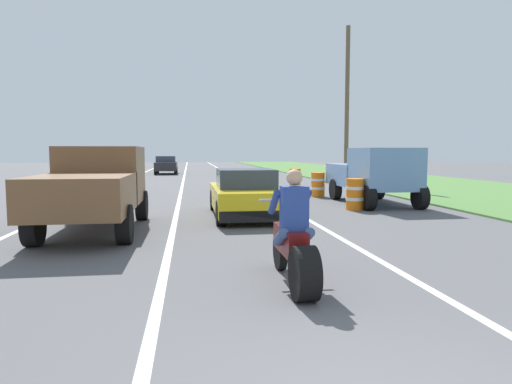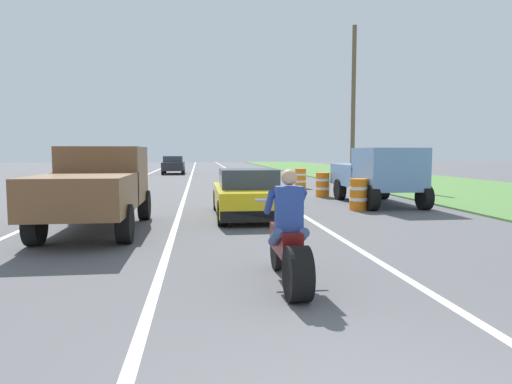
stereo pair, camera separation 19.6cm
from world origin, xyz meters
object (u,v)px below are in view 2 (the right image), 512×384
sports_car_yellow (248,195)px  pickup_truck_left_lane_brown (97,184)px  construction_barrel_mid (323,185)px  construction_barrel_far (300,178)px  motorcycle_with_rider (289,245)px  construction_barrel_nearest (358,194)px  distant_car_far_ahead (173,165)px  pickup_truck_right_shoulder_light_blue (378,173)px

sports_car_yellow → pickup_truck_left_lane_brown: bearing=-152.7°
construction_barrel_mid → construction_barrel_far: bearing=88.9°
motorcycle_with_rider → pickup_truck_left_lane_brown: pickup_truck_left_lane_brown is taller
sports_car_yellow → construction_barrel_nearest: size_ratio=4.30×
construction_barrel_nearest → distant_car_far_ahead: 26.21m
construction_barrel_far → motorcycle_with_rider: bearing=-103.2°
construction_barrel_nearest → construction_barrel_far: size_ratio=1.00×
pickup_truck_right_shoulder_light_blue → construction_barrel_far: bearing=98.7°
construction_barrel_far → distant_car_far_ahead: bearing=114.1°
construction_barrel_mid → pickup_truck_left_lane_brown: bearing=-135.4°
motorcycle_with_rider → construction_barrel_far: (3.94, 16.87, -0.09)m
pickup_truck_right_shoulder_light_blue → construction_barrel_mid: (-1.22, 2.85, -0.60)m
construction_barrel_nearest → distant_car_far_ahead: (-7.17, 25.20, 0.27)m
pickup_truck_right_shoulder_light_blue → construction_barrel_far: pickup_truck_right_shoulder_light_blue is taller
motorcycle_with_rider → distant_car_far_ahead: motorcycle_with_rider is taller
pickup_truck_left_lane_brown → distant_car_far_ahead: bearing=89.5°
pickup_truck_left_lane_brown → construction_barrel_far: pickup_truck_left_lane_brown is taller
pickup_truck_right_shoulder_light_blue → construction_barrel_nearest: 2.05m
pickup_truck_left_lane_brown → construction_barrel_far: size_ratio=4.80×
sports_car_yellow → pickup_truck_right_shoulder_light_blue: size_ratio=0.90×
pickup_truck_right_shoulder_light_blue → motorcycle_with_rider: bearing=-118.2°
sports_car_yellow → construction_barrel_nearest: sports_car_yellow is taller
pickup_truck_right_shoulder_light_blue → construction_barrel_mid: pickup_truck_right_shoulder_light_blue is taller
motorcycle_with_rider → sports_car_yellow: 6.92m
pickup_truck_right_shoulder_light_blue → construction_barrel_mid: size_ratio=4.80×
pickup_truck_right_shoulder_light_blue → distant_car_far_ahead: pickup_truck_right_shoulder_light_blue is taller
distant_car_far_ahead → sports_car_yellow: bearing=-82.4°
pickup_truck_right_shoulder_light_blue → construction_barrel_far: size_ratio=4.80×
distant_car_far_ahead → pickup_truck_right_shoulder_light_blue: bearing=-70.4°
pickup_truck_left_lane_brown → distant_car_far_ahead: (0.23, 28.17, -0.33)m
motorcycle_with_rider → sports_car_yellow: (0.17, 6.92, 0.04)m
construction_barrel_nearest → distant_car_far_ahead: bearing=105.9°
pickup_truck_left_lane_brown → distant_car_far_ahead: 28.18m
construction_barrel_far → distant_car_far_ahead: distant_car_far_ahead is taller
sports_car_yellow → pickup_truck_right_shoulder_light_blue: (4.91, 2.55, 0.48)m
motorcycle_with_rider → construction_barrel_nearest: bearing=64.3°
sports_car_yellow → pickup_truck_left_lane_brown: pickup_truck_left_lane_brown is taller
pickup_truck_right_shoulder_light_blue → distant_car_far_ahead: (-8.41, 23.69, -0.33)m
motorcycle_with_rider → distant_car_far_ahead: bearing=95.7°
pickup_truck_left_lane_brown → construction_barrel_nearest: pickup_truck_left_lane_brown is taller
motorcycle_with_rider → construction_barrel_far: 17.32m
construction_barrel_nearest → construction_barrel_far: (0.11, 8.91, 0.00)m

